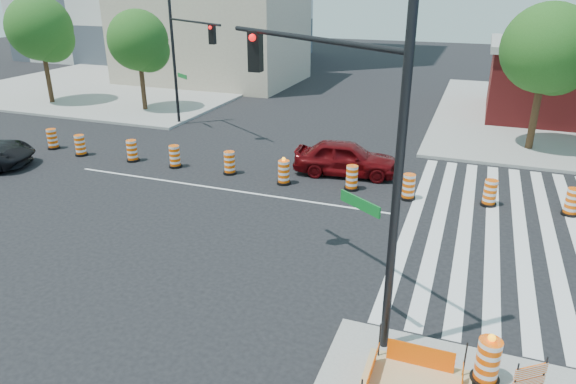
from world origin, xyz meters
The scene contains 23 objects.
ground centered at (0.00, 0.00, 0.00)m, with size 120.00×120.00×0.00m, color black.
sidewalk_nw centered at (-18.00, 18.00, 0.07)m, with size 22.00×22.00×0.15m, color gray.
crosswalk_east centered at (10.95, 0.00, 0.01)m, with size 6.75×13.50×0.01m.
lane_centerline centered at (0.00, 0.00, 0.01)m, with size 14.00×0.12×0.01m, color silver.
beige_midrise centered at (-12.00, 22.00, 5.00)m, with size 14.00×10.00×10.00m, color tan.
red_coupe centered at (4.32, 3.49, 0.77)m, with size 1.81×4.50×1.53m, color #57070A.
signal_pole_se centered at (6.68, -6.62, 5.21)m, with size 5.37×3.79×8.51m.
signal_pole_nw centered at (-5.89, 7.55, 4.65)m, with size 4.84×3.28×7.57m.
pit_drum centered at (10.34, -8.06, 0.64)m, with size 0.61×0.61×1.19m.
barricade centered at (11.14, -8.20, 0.64)m, with size 0.63×0.48×0.90m.
tree_north_a centered at (-18.36, 10.10, 4.83)m, with size 4.24×4.24×7.20m.
tree_north_b centered at (-11.01, 10.55, 4.30)m, with size 3.77×3.77×6.41m.
tree_north_c centered at (12.21, 10.09, 4.79)m, with size 4.20×4.20×7.14m.
median_drum_0 centered at (-10.62, 1.94, 0.48)m, with size 0.60×0.60×1.02m.
median_drum_1 centered at (-8.52, 1.55, 0.48)m, with size 0.60×0.60×1.02m.
median_drum_2 centered at (-5.61, 1.71, 0.48)m, with size 0.60×0.60×1.02m.
median_drum_3 centered at (-3.25, 1.68, 0.48)m, with size 0.60×0.60×1.02m.
median_drum_4 centered at (-0.50, 1.76, 0.48)m, with size 0.60×0.60×1.02m.
median_drum_5 centered at (2.19, 1.46, 0.49)m, with size 0.60×0.60×1.18m.
median_drum_6 centered at (5.03, 1.83, 0.48)m, with size 0.60×0.60×1.02m.
median_drum_7 centered at (7.35, 1.63, 0.48)m, with size 0.60×0.60×1.02m.
median_drum_8 centered at (10.34, 2.08, 0.48)m, with size 0.60×0.60×1.02m.
median_drum_9 centered at (13.15, 2.20, 0.48)m, with size 0.60×0.60×1.02m.
Camera 1 is at (9.42, -17.44, 7.95)m, focal length 32.00 mm.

